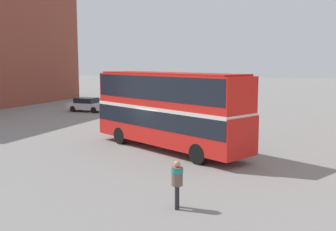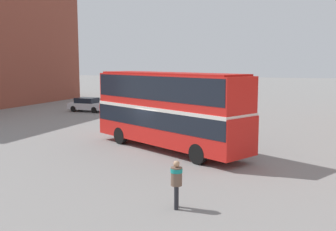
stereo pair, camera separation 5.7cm
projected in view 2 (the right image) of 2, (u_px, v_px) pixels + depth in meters
The scene contains 5 objects.
ground_plane at pixel (156, 149), 23.43m from camera, with size 240.00×240.00×0.00m, color gray.
double_decker_bus at pixel (168, 106), 22.95m from camera, with size 10.83×7.42×4.56m.
pedestrian_foreground at pixel (176, 179), 13.80m from camera, with size 0.53×0.53×1.73m.
parked_car_kerb_near at pixel (139, 109), 37.41m from camera, with size 4.07×2.14×1.57m.
parked_car_kerb_far at pixel (88, 105), 41.48m from camera, with size 4.17×2.00×1.46m.
Camera 2 is at (8.38, -21.38, 5.12)m, focal length 42.00 mm.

